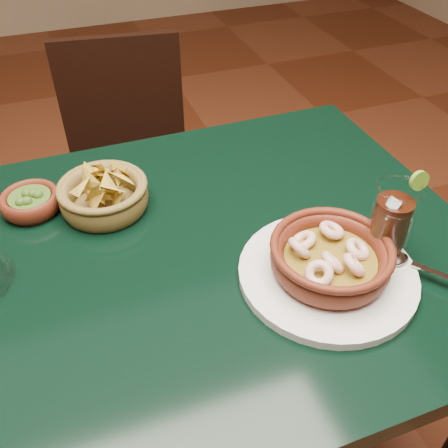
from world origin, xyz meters
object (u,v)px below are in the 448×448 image
object	(u,v)px
dining_table	(149,300)
dining_chair	(132,170)
shrimp_plate	(330,262)
cola_drink	(390,226)
chip_basket	(104,195)

from	to	relation	value
dining_table	dining_chair	size ratio (longest dim) A/B	1.41
dining_chair	shrimp_plate	distance (m)	0.92
shrimp_plate	dining_chair	bearing A→B (deg)	101.89
cola_drink	chip_basket	bearing A→B (deg)	143.97
dining_table	chip_basket	bearing A→B (deg)	101.05
chip_basket	dining_chair	bearing A→B (deg)	75.90
dining_table	cola_drink	xyz separation A→B (m)	(0.39, -0.13, 0.17)
shrimp_plate	chip_basket	size ratio (longest dim) A/B	1.78
chip_basket	cola_drink	xyz separation A→B (m)	(0.42, -0.31, 0.04)
dining_table	chip_basket	size ratio (longest dim) A/B	5.92
dining_table	cola_drink	size ratio (longest dim) A/B	6.95
chip_basket	cola_drink	world-z (taller)	cola_drink
dining_table	cola_drink	distance (m)	0.44
dining_table	shrimp_plate	distance (m)	0.34
shrimp_plate	cola_drink	xyz separation A→B (m)	(0.11, 0.01, 0.04)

